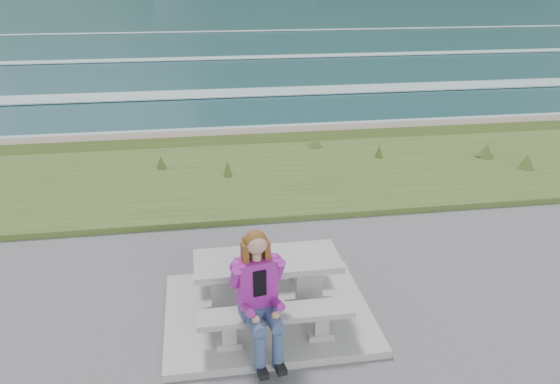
{
  "coord_description": "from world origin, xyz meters",
  "views": [
    {
      "loc": [
        -0.78,
        -5.87,
        4.16
      ],
      "look_at": [
        0.35,
        1.2,
        1.23
      ],
      "focal_mm": 35.0,
      "sensor_mm": 36.0,
      "label": 1
    }
  ],
  "objects_px": {
    "picnic_table": "(267,270)",
    "seated_woman": "(261,313)",
    "bench_seaward": "(260,259)",
    "bench_landward": "(276,319)"
  },
  "relations": [
    {
      "from": "picnic_table",
      "to": "seated_woman",
      "type": "height_order",
      "value": "seated_woman"
    },
    {
      "from": "picnic_table",
      "to": "seated_woman",
      "type": "distance_m",
      "value": 0.86
    },
    {
      "from": "seated_woman",
      "to": "bench_seaward",
      "type": "bearing_deg",
      "value": 73.04
    },
    {
      "from": "picnic_table",
      "to": "bench_seaward",
      "type": "bearing_deg",
      "value": 90.0
    },
    {
      "from": "bench_seaward",
      "to": "seated_woman",
      "type": "distance_m",
      "value": 1.56
    },
    {
      "from": "bench_landward",
      "to": "bench_seaward",
      "type": "distance_m",
      "value": 1.4
    },
    {
      "from": "picnic_table",
      "to": "seated_woman",
      "type": "xyz_separation_m",
      "value": [
        -0.18,
        -0.84,
        -0.04
      ]
    },
    {
      "from": "bench_landward",
      "to": "seated_woman",
      "type": "bearing_deg",
      "value": -143.2
    },
    {
      "from": "picnic_table",
      "to": "bench_landward",
      "type": "distance_m",
      "value": 0.74
    },
    {
      "from": "bench_landward",
      "to": "seated_woman",
      "type": "xyz_separation_m",
      "value": [
        -0.18,
        -0.14,
        0.19
      ]
    }
  ]
}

